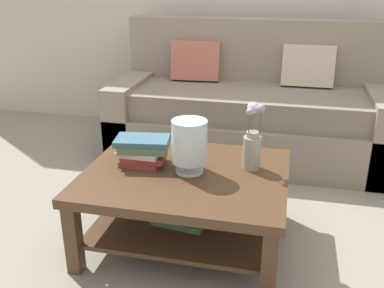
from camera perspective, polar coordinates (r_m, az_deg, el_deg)
ground_plane at (r=2.80m, az=2.74°, el=-8.75°), size 10.00×10.00×0.00m
couch at (r=3.56m, az=7.56°, el=4.34°), size 2.13×0.90×1.06m
coffee_table at (r=2.35m, az=-0.85°, el=-6.23°), size 1.07×0.87×0.43m
book_stack_main at (r=2.38m, az=-6.46°, el=-0.83°), size 0.31×0.22×0.15m
glass_hurricane_vase at (r=2.24m, az=-0.35°, el=0.16°), size 0.19×0.19×0.28m
flower_pitcher at (r=2.31m, az=7.90°, el=-0.06°), size 0.10×0.10×0.36m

